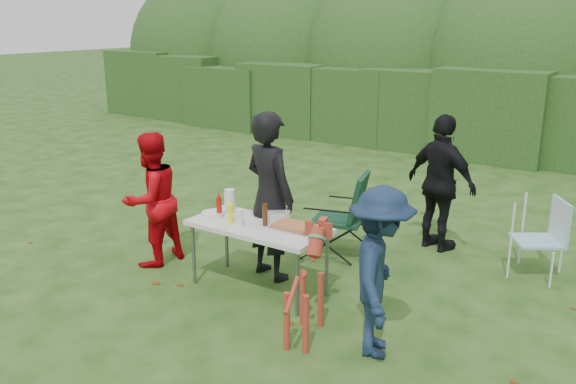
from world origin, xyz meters
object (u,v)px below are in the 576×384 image
Objects in this scene: child at (380,272)px; beer_bottle at (265,215)px; camping_chair at (338,214)px; folding_table at (258,229)px; ketchup_bottle at (219,207)px; dog at (304,290)px; mustard_bottle at (231,214)px; paper_towel_roll at (230,201)px; person_cook at (270,196)px; lawn_chair at (538,238)px; person_red_jacket at (151,199)px; person_black_puffy at (441,183)px.

beer_bottle is at bearing 50.85° from child.
child is at bearing 112.66° from camping_chair.
ketchup_bottle is (-0.50, -0.04, 0.16)m from folding_table.
child reaches higher than dog.
paper_towel_roll reaches higher than mustard_bottle.
person_cook reaches higher than beer_bottle.
dog is (0.96, -0.58, -0.21)m from folding_table.
person_cook is at bearing 107.64° from folding_table.
child is 1.60m from beer_bottle.
mustard_bottle is (-2.64, -2.18, 0.39)m from lawn_chair.
beer_bottle is (0.08, 0.01, 0.17)m from folding_table.
person_cook is at bearing 42.25° from child.
folding_table is 5.77× the size of paper_towel_roll.
camping_chair is (1.69, 1.43, -0.26)m from person_red_jacket.
dog is (1.07, -0.95, -0.47)m from person_cook.
person_red_jacket is 1.20m from mustard_bottle.
paper_towel_roll is (-0.40, -0.20, -0.07)m from person_cook.
person_black_puffy is 1.30m from lawn_chair.
beer_bottle is (0.58, 0.05, 0.01)m from ketchup_bottle.
child is at bearing -9.45° from mustard_bottle.
dog reaches higher than lawn_chair.
folding_table is 6.25× the size of beer_bottle.
camping_chair is at bearing 57.62° from paper_towel_roll.
folding_table is 0.19m from beer_bottle.
person_black_puffy is at bearing -13.04° from child.
lawn_chair is 4.52× the size of mustard_bottle.
paper_towel_roll is at bearing 46.86° from dog.
person_cook is 3.05m from lawn_chair.
dog is 1.70m from paper_towel_roll.
person_cook is at bearing 74.80° from person_black_puffy.
child is (1.73, -0.79, -0.19)m from person_cook.
dog is 0.94× the size of camping_chair.
person_red_jacket reaches higher than lawn_chair.
child reaches higher than folding_table.
child is at bearing -15.49° from paper_towel_roll.
person_black_puffy reaches higher than ketchup_bottle.
child is at bearing -14.84° from folding_table.
camping_chair is 1.17× the size of lawn_chair.
dog is at bearing -20.49° from ketchup_bottle.
folding_table is at bearing -17.52° from paper_towel_roll.
camping_chair is (0.22, 1.32, -0.16)m from folding_table.
lawn_chair is (3.84, 2.18, -0.34)m from person_red_jacket.
beer_bottle is (-0.88, 0.60, 0.39)m from dog.
person_red_jacket is 2.50m from dog.
lawn_chair is 3.77× the size of beer_bottle.
lawn_chair is (0.75, 2.50, -0.30)m from child.
mustard_bottle is at bearing 5.88° from lawn_chair.
ketchup_bottle is at bearing 72.97° from person_black_puffy.
person_cook is at bearing 71.58° from mustard_bottle.
beer_bottle is at bearing 68.03° from camping_chair.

